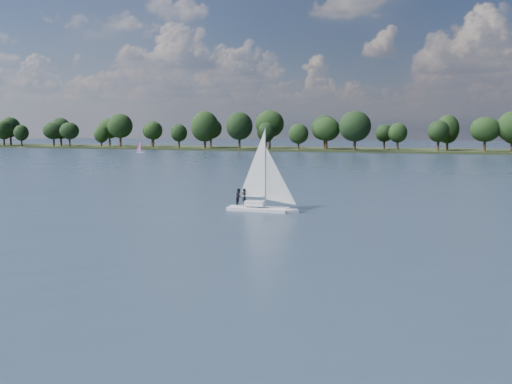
# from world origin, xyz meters

# --- Properties ---
(ground) EXTENTS (700.00, 700.00, 0.00)m
(ground) POSITION_xyz_m (0.00, 100.00, 0.00)
(ground) COLOR #233342
(ground) RESTS_ON ground
(far_shore) EXTENTS (660.00, 40.00, 1.50)m
(far_shore) POSITION_xyz_m (0.00, 212.00, 0.00)
(far_shore) COLOR black
(far_shore) RESTS_ON ground
(sailboat) EXTENTS (6.90, 2.13, 9.01)m
(sailboat) POSITION_xyz_m (4.72, 39.06, 2.51)
(sailboat) COLOR white
(sailboat) RESTS_ON ground
(dinghy_pink) EXTENTS (3.24, 1.72, 4.92)m
(dinghy_pink) POSITION_xyz_m (-87.80, 165.02, 1.16)
(dinghy_pink) COLOR silver
(dinghy_pink) RESTS_ON ground
(pontoon) EXTENTS (4.10, 2.20, 0.50)m
(pontoon) POSITION_xyz_m (-167.21, 191.97, 0.00)
(pontoon) COLOR #5C5F61
(pontoon) RESTS_ON ground
(treeline) EXTENTS (562.44, 74.41, 18.71)m
(treeline) POSITION_xyz_m (-9.92, 208.52, 8.10)
(treeline) COLOR black
(treeline) RESTS_ON ground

